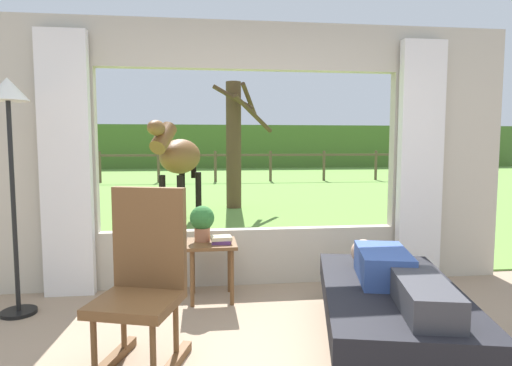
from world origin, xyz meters
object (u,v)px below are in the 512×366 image
(rocking_chair, at_px, (143,280))
(potted_plant, at_px, (202,221))
(book_stack, at_px, (221,240))
(floor_lamp_left, at_px, (9,125))
(recliner_sofa, at_px, (390,315))
(side_table, at_px, (212,252))
(reclining_person, at_px, (395,274))
(pasture_tree, at_px, (235,142))
(horse, at_px, (179,157))

(rocking_chair, xyz_separation_m, potted_plant, (0.37, 1.18, 0.16))
(book_stack, bearing_deg, floor_lamp_left, -176.74)
(recliner_sofa, xyz_separation_m, side_table, (-1.20, 1.06, 0.21))
(rocking_chair, height_order, floor_lamp_left, floor_lamp_left)
(reclining_person, distance_m, pasture_tree, 6.60)
(recliner_sofa, bearing_deg, book_stack, 151.36)
(rocking_chair, relative_size, horse, 0.62)
(recliner_sofa, distance_m, horse, 5.21)
(reclining_person, xyz_separation_m, pasture_tree, (-0.59, 6.51, 0.90))
(recliner_sofa, distance_m, side_table, 1.62)
(pasture_tree, bearing_deg, floor_lamp_left, -111.64)
(potted_plant, relative_size, floor_lamp_left, 0.17)
(rocking_chair, xyz_separation_m, floor_lamp_left, (-1.14, 0.96, 1.00))
(book_stack, bearing_deg, recliner_sofa, -41.97)
(horse, bearing_deg, floor_lamp_left, 94.55)
(reclining_person, relative_size, pasture_tree, 0.54)
(recliner_sofa, distance_m, floor_lamp_left, 3.22)
(potted_plant, distance_m, horse, 3.77)
(potted_plant, xyz_separation_m, book_stack, (0.17, -0.12, -0.15))
(recliner_sofa, relative_size, reclining_person, 1.31)
(recliner_sofa, bearing_deg, rocking_chair, -164.77)
(side_table, height_order, pasture_tree, pasture_tree)
(potted_plant, distance_m, book_stack, 0.25)
(side_table, xyz_separation_m, pasture_tree, (0.62, 5.40, 1.00))
(pasture_tree, bearing_deg, book_stack, -95.55)
(reclining_person, xyz_separation_m, potted_plant, (-1.28, 1.17, 0.18))
(reclining_person, relative_size, horse, 0.79)
(floor_lamp_left, xyz_separation_m, horse, (1.11, 3.94, -0.39))
(potted_plant, relative_size, book_stack, 1.67)
(rocking_chair, height_order, book_stack, rocking_chair)
(rocking_chair, xyz_separation_m, pasture_tree, (1.07, 6.52, 0.88))
(side_table, distance_m, horse, 3.88)
(rocking_chair, distance_m, floor_lamp_left, 1.79)
(recliner_sofa, height_order, side_table, side_table)
(side_table, bearing_deg, recliner_sofa, -41.47)
(book_stack, distance_m, horse, 3.93)
(horse, xyz_separation_m, pasture_tree, (1.09, 1.61, 0.27))
(book_stack, xyz_separation_m, pasture_tree, (0.53, 5.46, 0.87))
(floor_lamp_left, bearing_deg, rocking_chair, -40.32)
(book_stack, relative_size, pasture_tree, 0.07)
(reclining_person, bearing_deg, horse, 122.24)
(reclining_person, bearing_deg, floor_lamp_left, 174.36)
(reclining_person, height_order, floor_lamp_left, floor_lamp_left)
(recliner_sofa, bearing_deg, pasture_tree, 108.52)
(side_table, relative_size, horse, 0.29)
(recliner_sofa, relative_size, pasture_tree, 0.70)
(horse, relative_size, pasture_tree, 0.68)
(potted_plant, height_order, pasture_tree, pasture_tree)
(book_stack, relative_size, floor_lamp_left, 0.10)
(potted_plant, xyz_separation_m, pasture_tree, (0.70, 5.34, 0.72))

